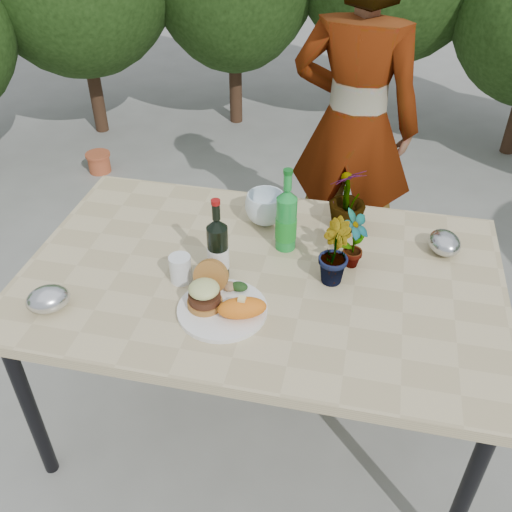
% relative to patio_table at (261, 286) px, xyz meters
% --- Properties ---
extents(ground, '(80.00, 80.00, 0.00)m').
position_rel_patio_table_xyz_m(ground, '(0.00, 0.00, -0.69)').
color(ground, slate).
rests_on(ground, ground).
extents(patio_table, '(1.60, 1.00, 0.75)m').
position_rel_patio_table_xyz_m(patio_table, '(0.00, 0.00, 0.00)').
color(patio_table, tan).
rests_on(patio_table, ground).
extents(shrub_hedge, '(6.84, 5.12, 2.24)m').
position_rel_patio_table_xyz_m(shrub_hedge, '(0.06, 1.73, 0.46)').
color(shrub_hedge, '#382316').
rests_on(shrub_hedge, ground).
extents(dinner_plate, '(0.28, 0.28, 0.01)m').
position_rel_patio_table_xyz_m(dinner_plate, '(-0.08, -0.21, 0.06)').
color(dinner_plate, white).
rests_on(dinner_plate, patio_table).
extents(burger_stack, '(0.11, 0.16, 0.11)m').
position_rel_patio_table_xyz_m(burger_stack, '(-0.13, -0.19, 0.12)').
color(burger_stack, '#B7722D').
rests_on(burger_stack, dinner_plate).
extents(sweet_potato, '(0.17, 0.12, 0.06)m').
position_rel_patio_table_xyz_m(sweet_potato, '(-0.01, -0.23, 0.10)').
color(sweet_potato, orange).
rests_on(sweet_potato, dinner_plate).
extents(grilled_veg, '(0.08, 0.05, 0.03)m').
position_rel_patio_table_xyz_m(grilled_veg, '(-0.06, -0.12, 0.09)').
color(grilled_veg, olive).
rests_on(grilled_veg, dinner_plate).
extents(wine_bottle, '(0.07, 0.07, 0.30)m').
position_rel_patio_table_xyz_m(wine_bottle, '(-0.13, -0.04, 0.17)').
color(wine_bottle, black).
rests_on(wine_bottle, patio_table).
extents(sparkling_water, '(0.08, 0.08, 0.31)m').
position_rel_patio_table_xyz_m(sparkling_water, '(0.05, 0.16, 0.17)').
color(sparkling_water, '#198B33').
rests_on(sparkling_water, patio_table).
extents(plastic_cup, '(0.07, 0.07, 0.09)m').
position_rel_patio_table_xyz_m(plastic_cup, '(-0.25, -0.09, 0.10)').
color(plastic_cup, silver).
rests_on(plastic_cup, patio_table).
extents(seedling_left, '(0.13, 0.14, 0.22)m').
position_rel_patio_table_xyz_m(seedling_left, '(0.29, 0.10, 0.17)').
color(seedling_left, '#2B5D20').
rests_on(seedling_left, patio_table).
extents(seedling_mid, '(0.13, 0.14, 0.22)m').
position_rel_patio_table_xyz_m(seedling_mid, '(0.23, 0.02, 0.17)').
color(seedling_mid, '#28591E').
rests_on(seedling_mid, patio_table).
extents(seedling_right, '(0.19, 0.19, 0.24)m').
position_rel_patio_table_xyz_m(seedling_right, '(0.25, 0.34, 0.18)').
color(seedling_right, '#275C1F').
rests_on(seedling_right, patio_table).
extents(blue_bowl, '(0.16, 0.16, 0.12)m').
position_rel_patio_table_xyz_m(blue_bowl, '(-0.05, 0.30, 0.12)').
color(blue_bowl, silver).
rests_on(blue_bowl, patio_table).
extents(foil_packet_left, '(0.17, 0.16, 0.08)m').
position_rel_patio_table_xyz_m(foil_packet_left, '(-0.60, -0.31, 0.10)').
color(foil_packet_left, silver).
rests_on(foil_packet_left, patio_table).
extents(foil_packet_right, '(0.15, 0.16, 0.08)m').
position_rel_patio_table_xyz_m(foil_packet_right, '(0.60, 0.25, 0.10)').
color(foil_packet_right, '#AEB1B5').
rests_on(foil_packet_right, patio_table).
extents(person, '(0.65, 0.47, 1.66)m').
position_rel_patio_table_xyz_m(person, '(0.22, 1.06, 0.14)').
color(person, '#A47352').
rests_on(person, ground).
extents(terracotta_pot, '(0.17, 0.17, 0.14)m').
position_rel_patio_table_xyz_m(terracotta_pot, '(-1.53, 1.77, -0.62)').
color(terracotta_pot, '#B7522F').
rests_on(terracotta_pot, ground).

